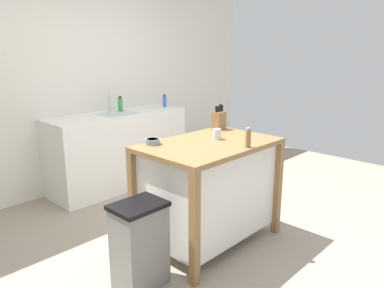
{
  "coord_description": "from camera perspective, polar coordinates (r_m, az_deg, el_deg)",
  "views": [
    {
      "loc": [
        -2.14,
        -1.97,
        1.65
      ],
      "look_at": [
        0.09,
        0.17,
        0.85
      ],
      "focal_mm": 34.36,
      "sensor_mm": 36.0,
      "label": 1
    }
  ],
  "objects": [
    {
      "name": "bottle_hand_soap",
      "position": [
        4.91,
        -4.29,
        6.64
      ],
      "size": [
        0.05,
        0.05,
        0.17
      ],
      "color": "blue",
      "rests_on": "sink_counter"
    },
    {
      "name": "pepper_grinder",
      "position": [
        2.9,
        8.7,
        0.96
      ],
      "size": [
        0.04,
        0.04,
        0.16
      ],
      "color": "olive",
      "rests_on": "kitchen_island"
    },
    {
      "name": "sink_faucet",
      "position": [
        4.6,
        -12.69,
        6.23
      ],
      "size": [
        0.02,
        0.02,
        0.22
      ],
      "color": "#B7BCC1",
      "rests_on": "sink_counter"
    },
    {
      "name": "knife_block",
      "position": [
        3.54,
        4.21,
        3.75
      ],
      "size": [
        0.11,
        0.09,
        0.24
      ],
      "color": "olive",
      "rests_on": "kitchen_island"
    },
    {
      "name": "wall_back",
      "position": [
        4.56,
        -18.36,
        9.41
      ],
      "size": [
        5.94,
        0.1,
        2.6
      ],
      "primitive_type": "cube",
      "color": "silver",
      "rests_on": "ground"
    },
    {
      "name": "sink_counter",
      "position": [
        4.6,
        -11.33,
        -0.84
      ],
      "size": [
        1.71,
        0.6,
        0.9
      ],
      "color": "white",
      "rests_on": "ground"
    },
    {
      "name": "kitchen_island",
      "position": [
        3.17,
        2.63,
        -6.69
      ],
      "size": [
        1.15,
        0.75,
        0.9
      ],
      "color": "olive",
      "rests_on": "ground"
    },
    {
      "name": "trash_bin",
      "position": [
        2.69,
        -8.12,
        -15.26
      ],
      "size": [
        0.36,
        0.28,
        0.63
      ],
      "color": "slate",
      "rests_on": "ground"
    },
    {
      "name": "ground_plane",
      "position": [
        3.34,
        1.0,
        -15.02
      ],
      "size": [
        6.94,
        6.94,
        0.0
      ],
      "primitive_type": "plane",
      "color": "gray",
      "rests_on": "ground"
    },
    {
      "name": "bowl_ceramic_small",
      "position": [
        2.99,
        -6.15,
        0.41
      ],
      "size": [
        0.12,
        0.12,
        0.05
      ],
      "color": "gray",
      "rests_on": "kitchen_island"
    },
    {
      "name": "drinking_cup",
      "position": [
        3.15,
        3.9,
        1.55
      ],
      "size": [
        0.07,
        0.07,
        0.09
      ],
      "color": "silver",
      "rests_on": "kitchen_island"
    },
    {
      "name": "bottle_dish_soap",
      "position": [
        4.63,
        -11.07,
        6.06
      ],
      "size": [
        0.06,
        0.06,
        0.19
      ],
      "color": "green",
      "rests_on": "sink_counter"
    }
  ]
}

